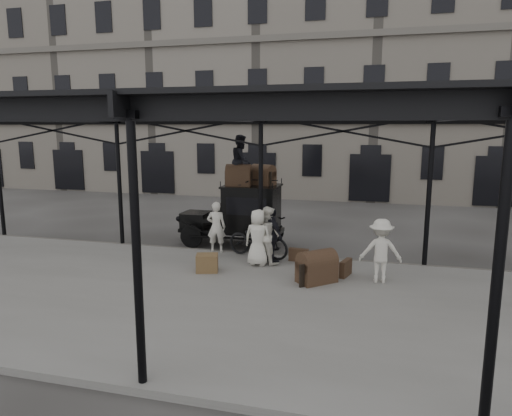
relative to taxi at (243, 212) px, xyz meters
The scene contains 18 objects.
ground 3.66m from the taxi, 73.72° to the right, with size 120.00×120.00×0.00m, color #383533.
platform 5.52m from the taxi, 79.68° to the right, with size 28.00×8.00×0.15m, color slate.
canopy 6.15m from the taxi, 79.12° to the right, with size 22.50×9.00×4.74m.
building_frontage 15.82m from the taxi, 86.23° to the left, with size 64.00×8.00×14.00m, color slate.
taxi is the anchor object (origin of this frame).
porter_left 1.60m from the taxi, 107.13° to the right, with size 0.61×0.40×1.66m, color silver.
porter_midleft 2.71m from the taxi, 58.09° to the right, with size 0.84×0.65×1.72m, color silver.
porter_centre 2.84m from the taxi, 65.03° to the right, with size 0.82×0.53×1.67m, color silver.
porter_official 2.79m from the taxi, 56.07° to the right, with size 0.99×0.41×1.68m, color black.
porter_right 5.67m from the taxi, 34.46° to the right, with size 1.09×0.63×1.69m, color silver.
bicycle 2.07m from the taxi, 60.42° to the right, with size 0.72×2.08×1.09m, color black.
porter_roof 1.85m from the taxi, 107.50° to the right, with size 0.84×0.66×1.73m, color black.
steamer_trunk_roof_near 1.31m from the taxi, 108.07° to the right, with size 0.84×0.52×0.62m, color #4A2F22, non-canonical shape.
steamer_trunk_roof_far 1.45m from the taxi, 16.81° to the left, with size 0.81×0.50×0.60m, color #4A2F22, non-canonical shape.
steamer_trunk_platform 4.81m from the taxi, 49.91° to the right, with size 0.98×0.60×0.72m, color #4A2F22, non-canonical shape.
wicker_hamper 3.63m from the taxi, 90.50° to the right, with size 0.60×0.45×0.50m, color brown.
suitcase_upright 4.86m from the taxi, 38.03° to the right, with size 0.15×0.60×0.45m, color #4A2F22.
suitcase_flat 3.12m from the taxi, 39.68° to the right, with size 0.60×0.15×0.40m, color #4A2F22.
Camera 1 is at (3.46, -11.83, 4.18)m, focal length 32.00 mm.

